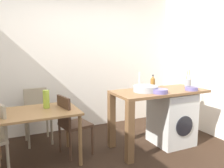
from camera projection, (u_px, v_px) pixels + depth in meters
The scene contains 15 objects.
ground_plane at pixel (115, 167), 3.10m from camera, with size 5.46×5.46×0.00m, color black.
wall_back at pixel (75, 60), 4.44m from camera, with size 4.60×0.10×2.70m, color silver.
dining_table at pixel (37, 118), 3.14m from camera, with size 1.10×0.76×0.74m.
chair_opposite at pixel (71, 122), 3.40m from camera, with size 0.47×0.47×0.90m.
chair_spare_by_wall at pixel (37, 112), 3.90m from camera, with size 0.41×0.41×0.90m.
kitchen_counter at pixel (148, 101), 3.58m from camera, with size 1.50×0.68×0.92m.
washing_machine at pixel (172, 118), 3.83m from camera, with size 0.60×0.61×0.86m.
sink_basin at pixel (146, 89), 3.53m from camera, with size 0.38×0.38×0.09m, color #9EA0A5.
tap at pixel (139, 81), 3.67m from camera, with size 0.02×0.02×0.28m, color #B2B2B7.
bottle_tall_green at pixel (153, 83), 3.70m from camera, with size 0.07×0.07×0.24m.
mixing_bowl at pixel (160, 91), 3.40m from camera, with size 0.23×0.23×0.06m.
utensil_crock at pixel (188, 83), 3.95m from camera, with size 0.11×0.11×0.30m.
colander at pixel (191, 88), 3.63m from camera, with size 0.20×0.20×0.06m.
vase at pixel (46, 99), 3.26m from camera, with size 0.09×0.09×0.26m, color #A8C63D.
scissors at pixel (161, 91), 3.53m from camera, with size 0.15×0.06×0.01m.
Camera 1 is at (-1.27, -2.59, 1.60)m, focal length 37.14 mm.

